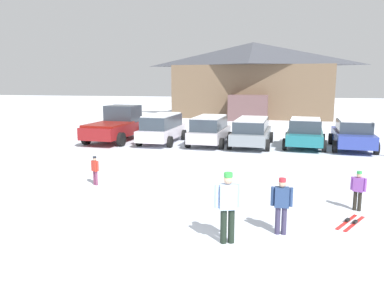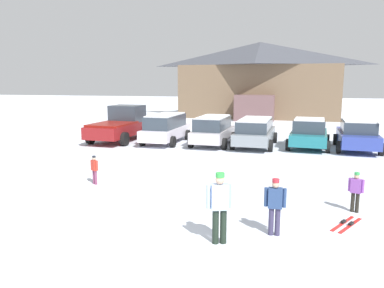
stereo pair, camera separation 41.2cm
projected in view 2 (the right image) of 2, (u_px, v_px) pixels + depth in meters
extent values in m
plane|color=silver|center=(167.00, 271.00, 7.35)|extent=(160.00, 160.00, 0.00)
cube|color=brown|center=(259.00, 91.00, 38.83)|extent=(15.67, 7.62, 5.24)
pyramid|color=#3E4149|center=(260.00, 54.00, 38.20)|extent=(16.29, 8.23, 2.36)
cube|color=brown|center=(254.00, 108.00, 34.81)|extent=(3.65, 1.91, 2.40)
cube|color=white|center=(166.00, 132.00, 22.55)|extent=(1.92, 4.72, 0.63)
cube|color=#2D3842|center=(165.00, 121.00, 22.35)|extent=(1.67, 3.60, 0.73)
cube|color=white|center=(165.00, 115.00, 22.28)|extent=(1.56, 3.42, 0.06)
cylinder|color=black|center=(160.00, 134.00, 24.22)|extent=(0.25, 0.65, 0.64)
cylinder|color=black|center=(188.00, 135.00, 23.72)|extent=(0.25, 0.65, 0.64)
cylinder|color=black|center=(143.00, 140.00, 21.49)|extent=(0.25, 0.65, 0.64)
cylinder|color=black|center=(173.00, 142.00, 20.99)|extent=(0.25, 0.65, 0.64)
cube|color=#BCB6BD|center=(213.00, 134.00, 21.75)|extent=(2.02, 4.26, 0.62)
cube|color=#2D3842|center=(213.00, 123.00, 21.56)|extent=(1.74, 3.25, 0.69)
cube|color=white|center=(213.00, 117.00, 21.50)|extent=(1.63, 3.09, 0.06)
cylinder|color=black|center=(203.00, 136.00, 23.29)|extent=(0.26, 0.65, 0.64)
cylinder|color=black|center=(233.00, 137.00, 22.74)|extent=(0.26, 0.65, 0.64)
cylinder|color=black|center=(191.00, 142.00, 20.86)|extent=(0.26, 0.65, 0.64)
cylinder|color=black|center=(224.00, 144.00, 20.31)|extent=(0.26, 0.65, 0.64)
cube|color=gray|center=(255.00, 135.00, 21.37)|extent=(2.18, 4.90, 0.60)
cube|color=#2D3842|center=(255.00, 125.00, 21.18)|extent=(1.89, 3.74, 0.61)
cube|color=white|center=(255.00, 119.00, 21.13)|extent=(1.76, 3.55, 0.06)
cylinder|color=black|center=(241.00, 136.00, 23.12)|extent=(0.26, 0.65, 0.64)
cylinder|color=black|center=(275.00, 138.00, 22.53)|extent=(0.26, 0.65, 0.64)
cylinder|color=black|center=(232.00, 144.00, 20.31)|extent=(0.26, 0.65, 0.64)
cylinder|color=black|center=(271.00, 146.00, 19.73)|extent=(0.26, 0.65, 0.64)
cube|color=#1C6C77|center=(309.00, 137.00, 20.85)|extent=(2.26, 4.21, 0.59)
cube|color=#2D3842|center=(309.00, 126.00, 20.55)|extent=(1.85, 2.25, 0.69)
cube|color=white|center=(310.00, 119.00, 20.49)|extent=(1.73, 2.14, 0.06)
cylinder|color=black|center=(292.00, 138.00, 22.39)|extent=(0.28, 0.66, 0.64)
cylinder|color=black|center=(327.00, 140.00, 21.74)|extent=(0.28, 0.66, 0.64)
cylinder|color=black|center=(288.00, 145.00, 20.05)|extent=(0.28, 0.66, 0.64)
cylinder|color=black|center=(328.00, 147.00, 19.40)|extent=(0.28, 0.66, 0.64)
cube|color=#2C3D94|center=(357.00, 138.00, 20.24)|extent=(2.17, 4.59, 0.66)
cube|color=#2D3842|center=(358.00, 127.00, 19.92)|extent=(1.79, 2.43, 0.61)
cube|color=white|center=(359.00, 120.00, 19.87)|extent=(1.67, 2.31, 0.06)
cylinder|color=black|center=(335.00, 139.00, 21.89)|extent=(0.26, 0.65, 0.64)
cylinder|color=black|center=(373.00, 141.00, 21.30)|extent=(0.26, 0.65, 0.64)
cylinder|color=black|center=(339.00, 147.00, 19.29)|extent=(0.26, 0.65, 0.64)
cylinder|color=black|center=(381.00, 149.00, 18.70)|extent=(0.26, 0.65, 0.64)
cube|color=maroon|center=(120.00, 129.00, 23.22)|extent=(2.41, 5.39, 0.70)
cube|color=#2D3842|center=(127.00, 113.00, 24.07)|extent=(2.01, 1.81, 1.05)
cube|color=maroon|center=(112.00, 124.00, 22.29)|extent=(2.25, 3.03, 0.12)
cylinder|color=black|center=(116.00, 131.00, 25.10)|extent=(0.31, 0.82, 0.80)
cylinder|color=black|center=(147.00, 132.00, 24.44)|extent=(0.31, 0.82, 0.80)
cylinder|color=black|center=(90.00, 137.00, 22.12)|extent=(0.31, 0.82, 0.80)
cylinder|color=black|center=(125.00, 139.00, 21.47)|extent=(0.31, 0.82, 0.80)
cylinder|color=black|center=(353.00, 202.00, 10.66)|extent=(0.10, 0.10, 0.57)
cylinder|color=black|center=(357.00, 203.00, 10.59)|extent=(0.10, 0.10, 0.57)
cube|color=purple|center=(356.00, 186.00, 10.55)|extent=(0.32, 0.26, 0.40)
cylinder|color=purple|center=(350.00, 184.00, 10.65)|extent=(0.08, 0.08, 0.38)
cylinder|color=purple|center=(363.00, 186.00, 10.44)|extent=(0.08, 0.08, 0.38)
sphere|color=tan|center=(357.00, 176.00, 10.50)|extent=(0.15, 0.15, 0.15)
cylinder|color=green|center=(357.00, 174.00, 10.49)|extent=(0.14, 0.14, 0.07)
cylinder|color=#36314E|center=(277.00, 222.00, 9.01)|extent=(0.13, 0.13, 0.69)
cylinder|color=#36314E|center=(271.00, 221.00, 9.04)|extent=(0.13, 0.13, 0.69)
cube|color=navy|center=(275.00, 198.00, 8.93)|extent=(0.34, 0.21, 0.49)
cylinder|color=navy|center=(284.00, 198.00, 8.88)|extent=(0.09, 0.09, 0.46)
cylinder|color=navy|center=(266.00, 197.00, 8.97)|extent=(0.09, 0.09, 0.46)
sphere|color=tan|center=(276.00, 184.00, 8.87)|extent=(0.18, 0.18, 0.18)
cylinder|color=#BA2934|center=(276.00, 181.00, 8.86)|extent=(0.17, 0.17, 0.08)
cylinder|color=black|center=(216.00, 226.00, 8.55)|extent=(0.15, 0.15, 0.82)
cylinder|color=black|center=(223.00, 226.00, 8.57)|extent=(0.15, 0.15, 0.82)
cube|color=#9CB6DF|center=(220.00, 197.00, 8.44)|extent=(0.45, 0.35, 0.58)
cylinder|color=#9CB6DF|center=(209.00, 196.00, 8.42)|extent=(0.11, 0.11, 0.55)
cylinder|color=#9CB6DF|center=(231.00, 196.00, 8.46)|extent=(0.11, 0.11, 0.55)
sphere|color=tan|center=(220.00, 180.00, 8.38)|extent=(0.21, 0.21, 0.21)
cylinder|color=green|center=(220.00, 175.00, 8.36)|extent=(0.20, 0.20, 0.10)
cylinder|color=#7B3959|center=(96.00, 178.00, 13.47)|extent=(0.09, 0.09, 0.51)
cylinder|color=#7B3959|center=(94.00, 177.00, 13.55)|extent=(0.09, 0.09, 0.51)
cube|color=red|center=(94.00, 165.00, 13.44)|extent=(0.29, 0.26, 0.36)
cylinder|color=red|center=(97.00, 166.00, 13.33)|extent=(0.07, 0.07, 0.35)
cylinder|color=red|center=(92.00, 164.00, 13.54)|extent=(0.07, 0.07, 0.35)
sphere|color=tan|center=(94.00, 159.00, 13.40)|extent=(0.13, 0.13, 0.13)
cylinder|color=#21252D|center=(94.00, 157.00, 13.38)|extent=(0.13, 0.13, 0.06)
cube|color=red|center=(350.00, 225.00, 9.65)|extent=(0.77, 1.24, 0.02)
cube|color=black|center=(351.00, 223.00, 9.68)|extent=(0.17, 0.21, 0.06)
cube|color=red|center=(343.00, 223.00, 9.79)|extent=(0.77, 1.24, 0.02)
cube|color=black|center=(343.00, 222.00, 9.81)|extent=(0.17, 0.21, 0.06)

